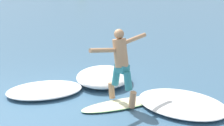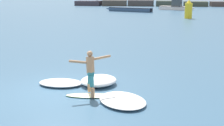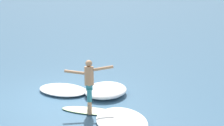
{
  "view_description": "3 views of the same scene",
  "coord_description": "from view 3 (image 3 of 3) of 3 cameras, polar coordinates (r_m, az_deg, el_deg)",
  "views": [
    {
      "loc": [
        -0.7,
        -6.23,
        2.82
      ],
      "look_at": [
        1.46,
        0.29,
        0.7
      ],
      "focal_mm": 50.0,
      "sensor_mm": 36.0,
      "label": 1
    },
    {
      "loc": [
        3.58,
        -10.85,
        3.71
      ],
      "look_at": [
        1.94,
        1.01,
        0.88
      ],
      "focal_mm": 50.0,
      "sensor_mm": 36.0,
      "label": 2
    },
    {
      "loc": [
        5.39,
        -10.3,
        4.95
      ],
      "look_at": [
        1.58,
        1.08,
        1.1
      ],
      "focal_mm": 60.0,
      "sensor_mm": 36.0,
      "label": 3
    }
  ],
  "objects": [
    {
      "name": "ground_plane",
      "position": [
        12.64,
        -8.42,
        -5.5
      ],
      "size": [
        200.0,
        200.0,
        0.0
      ],
      "primitive_type": "plane",
      "color": "#3A6180"
    },
    {
      "name": "surfboard",
      "position": [
        11.63,
        -3.26,
        -7.28
      ],
      "size": [
        1.97,
        0.68,
        0.2
      ],
      "color": "beige",
      "rests_on": "ground"
    },
    {
      "name": "surfer",
      "position": [
        11.31,
        -3.5,
        -2.85
      ],
      "size": [
        1.4,
        0.81,
        1.57
      ],
      "color": "tan",
      "rests_on": "surfboard"
    },
    {
      "name": "wave_foam_at_tail",
      "position": [
        13.16,
        -7.49,
        -4.07
      ],
      "size": [
        1.78,
        1.21,
        0.18
      ],
      "color": "white",
      "rests_on": "ground"
    },
    {
      "name": "wave_foam_at_nose",
      "position": [
        10.87,
        1.49,
        -8.85
      ],
      "size": [
        2.28,
        2.4,
        0.17
      ],
      "color": "white",
      "rests_on": "ground"
    },
    {
      "name": "wave_foam_beside",
      "position": [
        12.77,
        -0.98,
        -4.18
      ],
      "size": [
        1.9,
        1.97,
        0.35
      ],
      "color": "white",
      "rests_on": "ground"
    }
  ]
}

